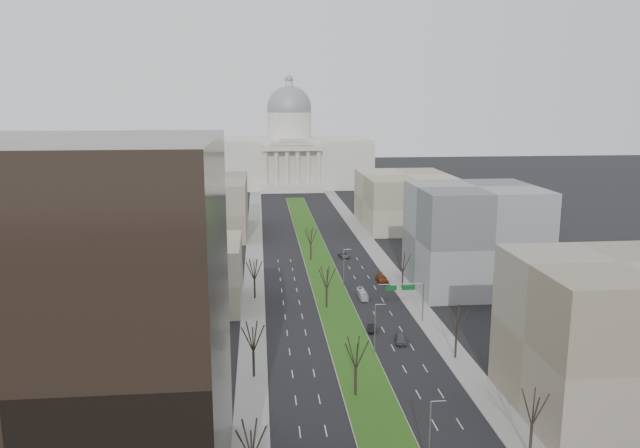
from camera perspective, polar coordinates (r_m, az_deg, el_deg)
ground at (r=172.00m, az=-0.19°, el=-3.34°), size 600.00×600.00×0.00m
median at (r=171.00m, az=-0.15°, el=-3.39°), size 8.00×222.03×0.20m
sidewalk_left at (r=147.23m, az=-6.08°, el=-5.93°), size 5.00×330.00×0.15m
sidewalk_right at (r=150.94m, az=7.39°, el=-5.53°), size 5.00×330.00×0.15m
capitol at (r=316.75m, az=-2.78°, el=6.42°), size 80.00×46.00×55.00m
building_glass_tower at (r=71.12m, az=-22.92°, el=-9.09°), size 34.00×30.00×40.00m
building_beige_left at (r=136.75m, az=-12.69°, el=-4.49°), size 26.00×22.00×14.00m
building_tan_right at (r=97.35m, az=25.23°, el=-9.42°), size 26.00×24.00×22.00m
building_grey_right at (r=149.73m, az=13.93°, el=-1.19°), size 28.00×26.00×24.00m
building_far_left at (r=209.38m, az=-10.83°, el=1.64°), size 30.00×40.00×18.00m
building_far_right at (r=219.39m, az=7.82°, el=2.18°), size 30.00×40.00×18.00m
tree_left_near at (r=73.67m, az=-6.30°, el=-19.00°), size 5.10×5.10×9.18m
tree_left_mid at (r=100.56m, az=-6.14°, el=-10.13°), size 5.40×5.40×9.72m
tree_left_far at (r=138.60m, az=-6.03°, el=-4.12°), size 5.28×5.28×9.50m
tree_right_near at (r=83.87m, az=18.92°, el=-15.52°), size 5.16×5.16×9.29m
tree_right_mid at (r=109.33m, az=12.41°, el=-8.45°), size 5.52×5.52×9.94m
tree_right_far at (r=146.31m, az=7.60°, el=-3.45°), size 5.04×5.04×9.07m
tree_median_a at (r=94.17m, az=3.31°, el=-11.62°), size 5.40×5.40×9.72m
tree_median_b at (r=131.58m, az=0.60°, el=-4.83°), size 5.40×5.40×9.72m
tree_median_c at (r=170.17m, az=-0.86°, el=-1.08°), size 5.40×5.40×9.72m
streetlamp_median_a at (r=78.77m, az=10.04°, el=-18.46°), size 1.90×0.20×9.16m
streetlamp_median_b at (r=109.63m, az=5.08°, el=-9.47°), size 1.90×0.20×9.16m
streetlamp_median_c at (r=147.19m, az=2.20°, el=-3.96°), size 1.90×0.20×9.16m
mast_arm_signs at (r=125.07m, az=8.22°, el=-6.25°), size 9.12×0.24×8.09m
car_grey_near at (r=116.54m, az=7.37°, el=-10.35°), size 2.51×4.86×1.58m
car_black at (r=121.58m, az=4.74°, el=-9.41°), size 2.11×4.29×1.35m
car_red at (r=152.67m, az=5.68°, el=-5.00°), size 2.53×5.76×1.65m
car_grey_far at (r=174.97m, az=2.21°, el=-2.86°), size 2.99×5.26×1.38m
box_van at (r=140.33m, az=3.89°, el=-6.42°), size 1.65×6.53×1.81m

